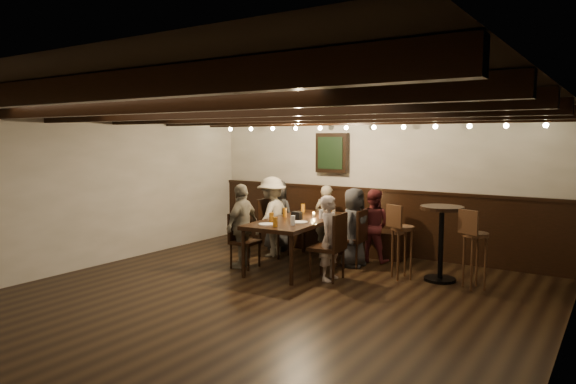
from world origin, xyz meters
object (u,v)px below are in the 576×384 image
Objects in this scene: person_left_far at (242,226)px; person_right_far at (330,238)px; chair_left_near at (273,239)px; chair_right_far at (328,259)px; person_right_near at (354,227)px; person_left_near at (272,216)px; bar_stool_right at (474,260)px; person_bench_right at (373,226)px; dining_table at (298,223)px; chair_right_near at (352,249)px; person_bench_centre at (326,220)px; chair_left_far at (244,251)px; bar_stool_left at (401,251)px; person_bench_left at (277,215)px; high_top_table at (441,232)px.

person_right_far is (1.50, 0.12, -0.05)m from person_left_far.
chair_right_far is (1.51, -0.78, -0.01)m from chair_left_near.
person_right_near is 0.90m from person_right_far.
bar_stool_right is (3.39, -0.11, -0.28)m from person_left_near.
person_bench_right is 0.96× the size of person_right_near.
dining_table is at bearing 58.00° from chair_right_far.
person_left_far reaches higher than chair_right_near.
person_bench_centre is 1.68m from person_right_far.
person_left_near is 1.04× the size of person_left_far.
chair_left_far is 3.38m from bar_stool_right.
bar_stool_left reaches higher than chair_left_near.
person_bench_left is (-1.65, 0.32, 0.36)m from chair_right_near.
person_left_near reaches higher than person_right_far.
chair_right_far is at bearing -179.91° from chair_right_near.
person_bench_right is at bearing -7.58° from chair_right_far.
bar_stool_left is at bearing -157.76° from high_top_table.
bar_stool_left is 1.00m from bar_stool_right.
person_bench_centre reaches higher than bar_stool_right.
chair_right_near is at bearing 32.04° from dining_table.
bar_stool_right is (1.00, 0.05, 0.00)m from bar_stool_left.
person_right_far is at bearing 140.71° from person_bench_left.
person_left_far is at bearing 96.34° from person_bench_left.
person_left_near reaches higher than person_right_near.
chair_left_near is at bearing -158.38° from bar_stool_right.
person_left_near reaches higher than person_bench_left.
person_right_near is 1.17× the size of high_top_table.
person_right_far is 1.12× the size of bar_stool_left.
chair_right_far is at bearing -32.00° from dining_table.
person_right_far is at bearing 90.00° from chair_left_far.
chair_right_far is 1.39m from person_bench_right.
person_bench_right is (0.15, 0.46, 0.32)m from chair_right_near.
person_right_far is 1.56m from high_top_table.
bar_stool_right is (3.29, 0.78, 0.14)m from chair_left_far.
chair_left_far is 0.65× the size of person_left_far.
chair_left_near is at bearing -179.14° from high_top_table.
person_bench_centre is 1.89m from bar_stool_left.
person_bench_right is (1.58, 0.58, 0.30)m from chair_left_near.
chair_left_near is 2.89m from high_top_table.
chair_right_far is (0.75, -0.39, -0.40)m from dining_table.
person_left_near is at bearing 90.00° from person_right_near.
person_right_far reaches higher than high_top_table.
chair_left_far is at bearing 0.16° from chair_left_near.
chair_left_near is 0.38m from person_left_near.
bar_stool_right is (2.69, -0.77, -0.20)m from person_bench_centre.
person_left_near reaches higher than dining_table.
chair_right_near is 0.58m from person_bench_right.
dining_table is 2.15m from high_top_table.
chair_left_near is 0.99m from person_bench_centre.
person_bench_left is at bearing -158.27° from chair_left_near.
chair_right_near is at bearing 90.00° from person_right_near.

